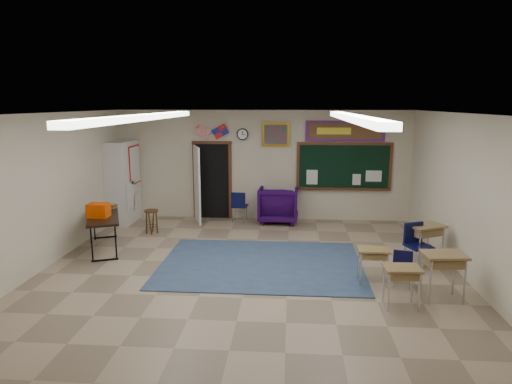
# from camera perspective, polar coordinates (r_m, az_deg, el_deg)

# --- Properties ---
(floor) EXTENTS (9.00, 9.00, 0.00)m
(floor) POSITION_cam_1_polar(r_m,az_deg,el_deg) (8.54, -1.10, -10.82)
(floor) COLOR gray
(floor) RESTS_ON ground
(back_wall) EXTENTS (8.00, 0.04, 3.00)m
(back_wall) POSITION_cam_1_polar(r_m,az_deg,el_deg) (12.53, 0.85, 3.35)
(back_wall) COLOR beige
(back_wall) RESTS_ON floor
(front_wall) EXTENTS (8.00, 0.04, 3.00)m
(front_wall) POSITION_cam_1_polar(r_m,az_deg,el_deg) (3.86, -7.82, -14.92)
(front_wall) COLOR beige
(front_wall) RESTS_ON floor
(left_wall) EXTENTS (0.04, 9.00, 3.00)m
(left_wall) POSITION_cam_1_polar(r_m,az_deg,el_deg) (9.37, -26.28, -0.45)
(left_wall) COLOR beige
(left_wall) RESTS_ON floor
(right_wall) EXTENTS (0.04, 9.00, 3.00)m
(right_wall) POSITION_cam_1_polar(r_m,az_deg,el_deg) (8.69, 26.13, -1.26)
(right_wall) COLOR beige
(right_wall) RESTS_ON floor
(ceiling) EXTENTS (8.00, 9.00, 0.04)m
(ceiling) POSITION_cam_1_polar(r_m,az_deg,el_deg) (7.93, -1.18, 9.73)
(ceiling) COLOR silver
(ceiling) RESTS_ON back_wall
(area_rug) EXTENTS (4.00, 3.00, 0.02)m
(area_rug) POSITION_cam_1_polar(r_m,az_deg,el_deg) (9.27, 0.62, -8.96)
(area_rug) COLOR #374B69
(area_rug) RESTS_ON floor
(fluorescent_strips) EXTENTS (3.86, 6.00, 0.10)m
(fluorescent_strips) POSITION_cam_1_polar(r_m,az_deg,el_deg) (7.93, -1.18, 9.29)
(fluorescent_strips) COLOR white
(fluorescent_strips) RESTS_ON ceiling
(doorway) EXTENTS (1.10, 0.89, 2.16)m
(doorway) POSITION_cam_1_polar(r_m,az_deg,el_deg) (12.63, -6.02, 1.32)
(doorway) COLOR black
(doorway) RESTS_ON back_wall
(chalkboard) EXTENTS (2.55, 0.14, 1.30)m
(chalkboard) POSITION_cam_1_polar(r_m,az_deg,el_deg) (12.55, 10.92, 3.00)
(chalkboard) COLOR #532B17
(chalkboard) RESTS_ON back_wall
(bulletin_board) EXTENTS (2.10, 0.05, 0.55)m
(bulletin_board) POSITION_cam_1_polar(r_m,az_deg,el_deg) (12.46, 11.09, 7.49)
(bulletin_board) COLOR #AD0E14
(bulletin_board) RESTS_ON back_wall
(framed_art_print) EXTENTS (0.75, 0.05, 0.65)m
(framed_art_print) POSITION_cam_1_polar(r_m,az_deg,el_deg) (12.39, 2.48, 7.20)
(framed_art_print) COLOR olive
(framed_art_print) RESTS_ON back_wall
(wall_clock) EXTENTS (0.32, 0.05, 0.32)m
(wall_clock) POSITION_cam_1_polar(r_m,az_deg,el_deg) (12.45, -1.70, 7.23)
(wall_clock) COLOR black
(wall_clock) RESTS_ON back_wall
(wall_flags) EXTENTS (1.16, 0.06, 0.70)m
(wall_flags) POSITION_cam_1_polar(r_m,az_deg,el_deg) (12.54, -5.62, 7.80)
(wall_flags) COLOR red
(wall_flags) RESTS_ON back_wall
(storage_cabinet) EXTENTS (0.59, 1.25, 2.20)m
(storage_cabinet) POSITION_cam_1_polar(r_m,az_deg,el_deg) (12.74, -16.26, 1.20)
(storage_cabinet) COLOR silver
(storage_cabinet) RESTS_ON floor
(wingback_armchair) EXTENTS (1.08, 1.10, 0.97)m
(wingback_armchair) POSITION_cam_1_polar(r_m,az_deg,el_deg) (12.34, 2.82, -1.58)
(wingback_armchair) COLOR #1D0534
(wingback_armchair) RESTS_ON floor
(student_chair_reading) EXTENTS (0.47, 0.47, 0.85)m
(student_chair_reading) POSITION_cam_1_polar(r_m,az_deg,el_deg) (12.35, -2.05, -1.85)
(student_chair_reading) COLOR black
(student_chair_reading) RESTS_ON floor
(student_chair_desk_a) EXTENTS (0.43, 0.43, 0.71)m
(student_chair_desk_a) POSITION_cam_1_polar(r_m,az_deg,el_deg) (8.49, 17.82, -8.96)
(student_chair_desk_a) COLOR black
(student_chair_desk_a) RESTS_ON floor
(student_chair_desk_b) EXTENTS (0.59, 0.59, 0.91)m
(student_chair_desk_b) POSITION_cam_1_polar(r_m,az_deg,el_deg) (9.37, 19.66, -6.55)
(student_chair_desk_b) COLOR black
(student_chair_desk_b) RESTS_ON floor
(student_desk_front_left) EXTENTS (0.56, 0.42, 0.66)m
(student_desk_front_left) POSITION_cam_1_polar(r_m,az_deg,el_deg) (8.47, 14.37, -8.73)
(student_desk_front_left) COLOR olive
(student_desk_front_left) RESTS_ON floor
(student_desk_front_right) EXTENTS (0.85, 0.77, 0.83)m
(student_desk_front_right) POSITION_cam_1_polar(r_m,az_deg,el_deg) (9.72, 20.26, -5.91)
(student_desk_front_right) COLOR olive
(student_desk_front_right) RESTS_ON floor
(student_desk_back_left) EXTENTS (0.58, 0.44, 0.67)m
(student_desk_back_left) POSITION_cam_1_polar(r_m,az_deg,el_deg) (7.67, 17.70, -10.99)
(student_desk_back_left) COLOR olive
(student_desk_back_left) RESTS_ON floor
(student_desk_back_right) EXTENTS (0.70, 0.55, 0.79)m
(student_desk_back_right) POSITION_cam_1_polar(r_m,az_deg,el_deg) (8.15, 22.32, -9.46)
(student_desk_back_right) COLOR olive
(student_desk_back_right) RESTS_ON floor
(folding_table) EXTENTS (1.30, 2.01, 1.09)m
(folding_table) POSITION_cam_1_polar(r_m,az_deg,el_deg) (10.63, -18.48, -4.53)
(folding_table) COLOR black
(folding_table) RESTS_ON floor
(wooden_stool) EXTENTS (0.34, 0.34, 0.60)m
(wooden_stool) POSITION_cam_1_polar(r_m,az_deg,el_deg) (11.58, -12.92, -3.60)
(wooden_stool) COLOR #462815
(wooden_stool) RESTS_ON floor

